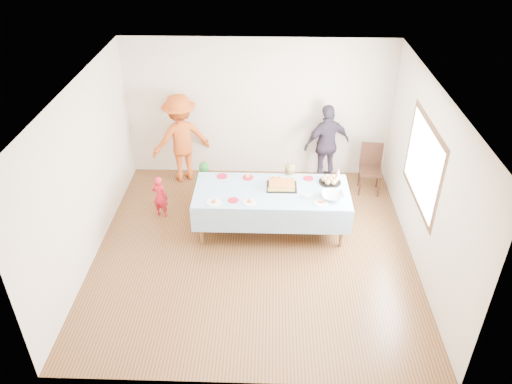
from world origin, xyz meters
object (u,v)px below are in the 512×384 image
party_table (272,193)px  dining_chair (371,165)px  birthday_cake (282,185)px  adult_left (181,138)px

party_table → dining_chair: dining_chair is taller
party_table → birthday_cake: birthday_cake is taller
birthday_cake → dining_chair: 2.12m
party_table → birthday_cake: bearing=33.3°
birthday_cake → adult_left: 2.45m
birthday_cake → adult_left: bearing=140.6°
dining_chair → adult_left: bearing=-179.1°
dining_chair → party_table: bearing=-137.9°
party_table → adult_left: (-1.73, 1.66, 0.14)m
party_table → dining_chair: bearing=36.4°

